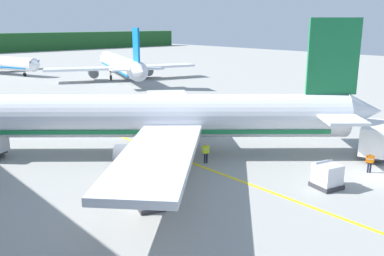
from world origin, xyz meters
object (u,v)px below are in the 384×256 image
Objects in this scene: airliner_foreground at (149,117)px; service_truck_catering at (377,137)px; cargo_container_far at (150,195)px; crew_loader_left at (370,161)px; cargo_container_near at (327,176)px; airliner_mid_apron at (121,64)px; crew_loader_right at (206,151)px.

service_truck_catering is at bearing -42.63° from airliner_foreground.
cargo_container_far is (-21.61, 4.32, -0.73)m from service_truck_catering.
cargo_container_far is 17.88m from crew_loader_left.
cargo_container_near is at bearing -25.48° from cargo_container_far.
airliner_mid_apron is 17.15× the size of cargo_container_far.
airliner_mid_apron is 56.48m from crew_loader_right.
airliner_foreground reaches higher than cargo_container_far.
service_truck_catering reaches higher than cargo_container_far.
crew_loader_left is (5.25, -0.59, 0.08)m from cargo_container_near.
cargo_container_near is at bearing -109.08° from airliner_mid_apron.
airliner_foreground is 19.08× the size of crew_loader_right.
cargo_container_near is at bearing -73.48° from crew_loader_right.
crew_loader_right is (-8.09, 10.17, 0.08)m from crew_loader_left.
cargo_container_near is 10.00m from crew_loader_right.
cargo_container_near is 1.03× the size of cargo_container_far.
crew_loader_right is (1.97, -5.28, -2.34)m from airliner_foreground.
service_truck_catering is 10.15m from cargo_container_near.
airliner_foreground is at bearing 107.93° from cargo_container_near.
crew_loader_left is (10.06, -15.45, -2.43)m from airliner_foreground.
airliner_foreground reaches higher than cargo_container_near.
cargo_container_near is 12.80m from cargo_container_far.
airliner_mid_apron is at bearing 60.64° from airliner_foreground.
airliner_foreground is at bearing 123.06° from crew_loader_left.
crew_loader_left is (16.80, -6.10, 0.06)m from cargo_container_far.
crew_loader_right is at bearing -114.99° from airliner_mid_apron.
airliner_foreground is 4.82× the size of service_truck_catering.
cargo_container_near reaches higher than crew_loader_left.
airliner_mid_apron reaches higher than service_truck_catering.
cargo_container_near is at bearing -72.07° from airliner_foreground.
service_truck_catering is at bearing -100.42° from airliner_mid_apron.
service_truck_catering is (-10.95, -59.56, -1.41)m from airliner_mid_apron.
airliner_foreground is at bearing 137.37° from service_truck_catering.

